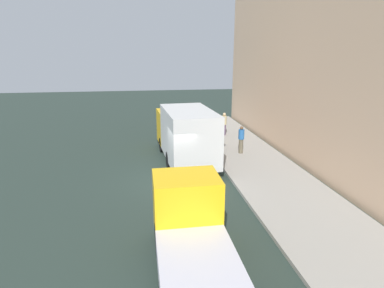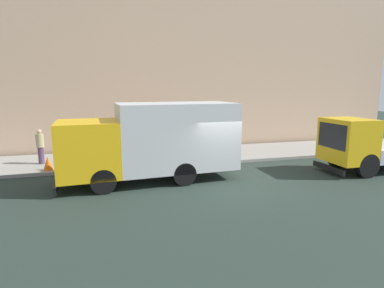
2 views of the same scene
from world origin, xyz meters
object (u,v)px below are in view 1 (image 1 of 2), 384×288
pedestrian_walking (241,139)px  traffic_cone_orange (207,133)px  large_utility_truck (185,133)px  pedestrian_standing (216,132)px  small_flatbed_truck (192,233)px  street_sign_post (220,133)px  pedestrian_third (224,123)px

pedestrian_walking → traffic_cone_orange: bearing=-59.7°
large_utility_truck → pedestrian_standing: (2.42, 2.58, -0.72)m
large_utility_truck → small_flatbed_truck: 9.75m
small_flatbed_truck → street_sign_post: (3.24, 9.62, 0.46)m
pedestrian_third → pedestrian_standing: bearing=-28.3°
traffic_cone_orange → street_sign_post: (-0.17, -4.56, 1.17)m
pedestrian_standing → traffic_cone_orange: 2.03m
pedestrian_walking → pedestrian_standing: pedestrian_walking is taller
large_utility_truck → pedestrian_walking: large_utility_truck is taller
pedestrian_walking → traffic_cone_orange: (-1.28, 4.01, -0.59)m
small_flatbed_truck → street_sign_post: 10.16m
small_flatbed_truck → pedestrian_walking: small_flatbed_truck is taller
pedestrian_walking → traffic_cone_orange: 4.25m
traffic_cone_orange → street_sign_post: street_sign_post is taller
large_utility_truck → traffic_cone_orange: bearing=59.8°
street_sign_post → large_utility_truck: bearing=178.9°
small_flatbed_truck → pedestrian_walking: 11.21m
street_sign_post → pedestrian_third: bearing=73.0°
large_utility_truck → pedestrian_third: large_utility_truck is taller
small_flatbed_truck → traffic_cone_orange: 14.60m
small_flatbed_truck → pedestrian_standing: (3.57, 12.24, -0.16)m
large_utility_truck → pedestrian_standing: size_ratio=4.55×
pedestrian_third → pedestrian_walking: bearing=-3.3°
small_flatbed_truck → pedestrian_standing: small_flatbed_truck is taller
pedestrian_third → street_sign_post: (-1.56, -5.10, 0.57)m
large_utility_truck → traffic_cone_orange: large_utility_truck is taller
pedestrian_standing → street_sign_post: (-0.33, -2.62, 0.62)m
small_flatbed_truck → traffic_cone_orange: small_flatbed_truck is taller
street_sign_post → pedestrian_walking: bearing=20.8°
pedestrian_walking → pedestrian_standing: 2.35m
pedestrian_third → traffic_cone_orange: pedestrian_third is taller
pedestrian_standing → street_sign_post: street_sign_post is taller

